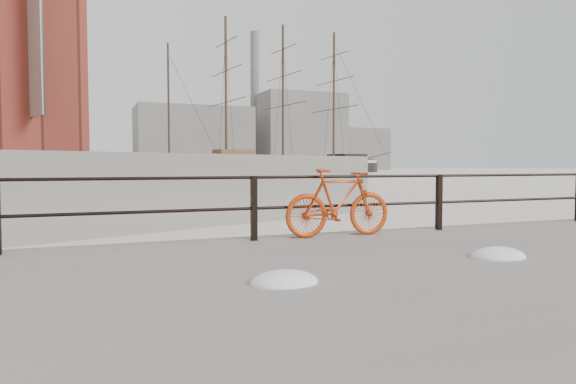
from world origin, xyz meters
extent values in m
plane|color=white|center=(0.00, 0.00, 0.00)|extent=(400.00, 400.00, 0.00)
imported|color=#B5350C|center=(-5.58, -0.25, 0.91)|extent=(1.85, 0.30, 1.11)
ellipsoid|color=white|center=(-4.56, -2.69, 0.48)|extent=(0.73, 0.57, 0.26)
ellipsoid|color=white|center=(-7.61, -3.00, 0.47)|extent=(0.70, 0.55, 0.25)
cube|color=gray|center=(20.00, 140.00, 9.00)|extent=(32.00, 18.00, 18.00)
cube|color=gray|center=(55.00, 145.00, 12.00)|extent=(26.00, 20.00, 24.00)
cube|color=gray|center=(78.00, 150.00, 7.00)|extent=(20.00, 16.00, 14.00)
cylinder|color=gray|center=(42.00, 150.00, 22.00)|extent=(2.80, 2.80, 44.00)
camera|label=1|loc=(-9.44, -7.70, 1.52)|focal=32.00mm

